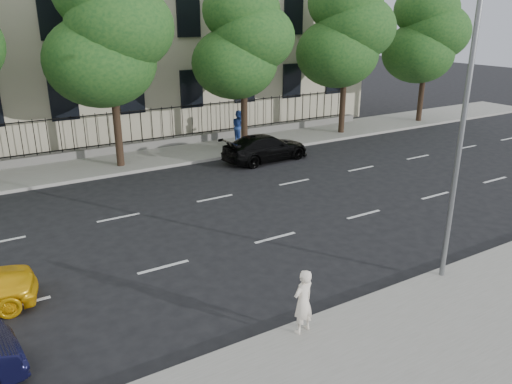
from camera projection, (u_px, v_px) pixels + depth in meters
The scene contains 13 objects.
ground at pixel (321, 268), 14.84m from camera, with size 120.00×120.00×0.00m, color black.
near_sidewalk at pixel (429, 336), 11.60m from camera, with size 60.00×4.00×0.15m, color gray.
far_sidewalk at pixel (154, 157), 26.08m from camera, with size 60.00×4.00×0.15m, color gray.
lane_markings at pixel (242, 216), 18.66m from camera, with size 49.60×4.62×0.01m, color silver, non-canonical shape.
iron_fence at pixel (143, 140), 27.26m from camera, with size 30.00×0.50×2.20m.
street_light at pixel (449, 95), 12.91m from camera, with size 0.25×3.32×8.05m.
tree_c at pixel (108, 31), 22.48m from camera, with size 5.89×5.50×9.80m.
tree_d at pixel (243, 40), 26.10m from camera, with size 5.34×4.94×8.84m.
tree_e at pixel (345, 31), 29.40m from camera, with size 5.71×5.31×9.46m.
tree_f at pixel (426, 34), 32.93m from camera, with size 5.52×5.12×9.01m.
black_sedan at pixel (265, 148), 25.52m from camera, with size 1.91×4.70×1.36m, color black.
woman_near at pixel (303, 301), 11.38m from camera, with size 0.58×0.38×1.59m, color white.
pedestrian_far at pixel (239, 127), 28.46m from camera, with size 0.90×0.70×1.86m, color #284699.
Camera 1 is at (-8.53, -10.28, 7.13)m, focal length 35.00 mm.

